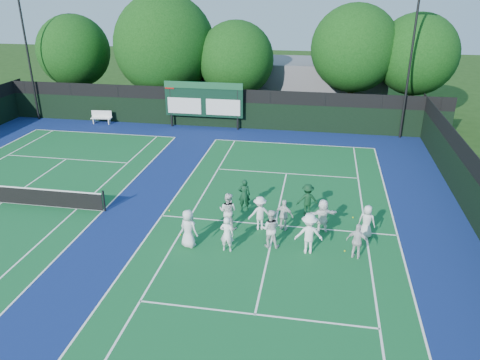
% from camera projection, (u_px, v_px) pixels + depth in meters
% --- Properties ---
extents(ground, '(120.00, 120.00, 0.00)m').
position_uv_depth(ground, '(273.00, 236.00, 20.78)').
color(ground, '#18360E').
rests_on(ground, ground).
extents(court_apron, '(34.00, 32.00, 0.01)m').
position_uv_depth(court_apron, '(152.00, 215.00, 22.65)').
color(court_apron, navy).
rests_on(court_apron, ground).
extents(near_court, '(11.05, 23.85, 0.01)m').
position_uv_depth(near_court, '(275.00, 225.00, 21.69)').
color(near_court, '#115628').
rests_on(near_court, ground).
extents(left_court, '(11.05, 23.85, 0.01)m').
position_uv_depth(left_court, '(3.00, 202.00, 23.92)').
color(left_court, '#115628').
rests_on(left_court, ground).
extents(back_fence, '(34.00, 0.08, 3.00)m').
position_uv_depth(back_fence, '(218.00, 110.00, 35.69)').
color(back_fence, black).
rests_on(back_fence, ground).
extents(scoreboard, '(6.00, 0.21, 3.55)m').
position_uv_depth(scoreboard, '(204.00, 100.00, 35.15)').
color(scoreboard, black).
rests_on(scoreboard, ground).
extents(clubhouse, '(18.00, 6.00, 4.00)m').
position_uv_depth(clubhouse, '(281.00, 83.00, 42.04)').
color(clubhouse, slate).
rests_on(clubhouse, ground).
extents(light_pole_left, '(1.20, 0.30, 10.12)m').
position_uv_depth(light_pole_left, '(25.00, 39.00, 35.87)').
color(light_pole_left, black).
rests_on(light_pole_left, ground).
extents(light_pole_right, '(1.20, 0.30, 10.12)m').
position_uv_depth(light_pole_right, '(412.00, 48.00, 31.32)').
color(light_pole_right, black).
rests_on(light_pole_right, ground).
extents(tennis_net, '(11.30, 0.10, 1.10)m').
position_uv_depth(tennis_net, '(1.00, 194.00, 23.73)').
color(tennis_net, black).
rests_on(tennis_net, ground).
extents(bench, '(1.64, 0.59, 1.02)m').
position_uv_depth(bench, '(102.00, 117.00, 36.93)').
color(bench, white).
rests_on(bench, ground).
extents(tree_a, '(6.05, 6.05, 7.98)m').
position_uv_depth(tree_a, '(76.00, 53.00, 39.67)').
color(tree_a, black).
rests_on(tree_a, ground).
extents(tree_b, '(8.20, 8.20, 9.71)m').
position_uv_depth(tree_b, '(167.00, 48.00, 38.14)').
color(tree_b, black).
rests_on(tree_b, ground).
extents(tree_c, '(6.08, 6.08, 7.68)m').
position_uv_depth(tree_c, '(238.00, 61.00, 37.56)').
color(tree_c, black).
rests_on(tree_c, ground).
extents(tree_d, '(6.63, 6.63, 9.02)m').
position_uv_depth(tree_d, '(356.00, 51.00, 35.68)').
color(tree_d, black).
rests_on(tree_d, ground).
extents(tree_e, '(6.08, 6.08, 8.41)m').
position_uv_depth(tree_e, '(418.00, 56.00, 35.07)').
color(tree_e, black).
rests_on(tree_e, ground).
extents(tennis_ball_0, '(0.07, 0.07, 0.07)m').
position_uv_depth(tennis_ball_0, '(181.00, 235.00, 20.83)').
color(tennis_ball_0, '#CCD318').
rests_on(tennis_ball_0, ground).
extents(tennis_ball_1, '(0.07, 0.07, 0.07)m').
position_uv_depth(tennis_ball_1, '(353.00, 217.00, 22.34)').
color(tennis_ball_1, '#CCD318').
rests_on(tennis_ball_1, ground).
extents(tennis_ball_2, '(0.07, 0.07, 0.07)m').
position_uv_depth(tennis_ball_2, '(358.00, 233.00, 20.96)').
color(tennis_ball_2, '#CCD318').
rests_on(tennis_ball_2, ground).
extents(tennis_ball_3, '(0.07, 0.07, 0.07)m').
position_uv_depth(tennis_ball_3, '(169.00, 211.00, 23.00)').
color(tennis_ball_3, '#CCD318').
rests_on(tennis_ball_3, ground).
extents(tennis_ball_4, '(0.07, 0.07, 0.07)m').
position_uv_depth(tennis_ball_4, '(308.00, 226.00, 21.56)').
color(tennis_ball_4, '#CCD318').
rests_on(tennis_ball_4, ground).
extents(tennis_ball_5, '(0.07, 0.07, 0.07)m').
position_uv_depth(tennis_ball_5, '(345.00, 251.00, 19.58)').
color(tennis_ball_5, '#CCD318').
rests_on(tennis_ball_5, ground).
extents(player_front_0, '(0.98, 0.83, 1.71)m').
position_uv_depth(player_front_0, '(188.00, 229.00, 19.66)').
color(player_front_0, silver).
rests_on(player_front_0, ground).
extents(player_front_1, '(0.60, 0.41, 1.59)m').
position_uv_depth(player_front_1, '(227.00, 234.00, 19.35)').
color(player_front_1, white).
rests_on(player_front_1, ground).
extents(player_front_2, '(0.83, 0.65, 1.71)m').
position_uv_depth(player_front_2, '(270.00, 229.00, 19.66)').
color(player_front_2, silver).
rests_on(player_front_2, ground).
extents(player_front_3, '(1.22, 0.80, 1.78)m').
position_uv_depth(player_front_3, '(309.00, 234.00, 19.19)').
color(player_front_3, white).
rests_on(player_front_3, ground).
extents(player_front_4, '(0.97, 0.61, 1.54)m').
position_uv_depth(player_front_4, '(357.00, 241.00, 18.87)').
color(player_front_4, silver).
rests_on(player_front_4, ground).
extents(player_back_0, '(0.96, 0.82, 1.74)m').
position_uv_depth(player_back_0, '(228.00, 211.00, 21.14)').
color(player_back_0, silver).
rests_on(player_back_0, ground).
extents(player_back_1, '(1.18, 0.92, 1.61)m').
position_uv_depth(player_back_1, '(260.00, 213.00, 21.07)').
color(player_back_1, white).
rests_on(player_back_1, ground).
extents(player_back_2, '(0.94, 0.60, 1.49)m').
position_uv_depth(player_back_2, '(284.00, 215.00, 21.01)').
color(player_back_2, silver).
rests_on(player_back_2, ground).
extents(player_back_3, '(1.54, 0.95, 1.59)m').
position_uv_depth(player_back_3, '(323.00, 216.00, 20.85)').
color(player_back_3, white).
rests_on(player_back_3, ground).
extents(player_back_4, '(0.84, 0.67, 1.50)m').
position_uv_depth(player_back_4, '(367.00, 221.00, 20.49)').
color(player_back_4, silver).
rests_on(player_back_4, ground).
extents(coach_left, '(0.64, 0.48, 1.60)m').
position_uv_depth(coach_left, '(244.00, 195.00, 22.90)').
color(coach_left, '#0E331C').
rests_on(coach_left, ground).
extents(coach_right, '(1.14, 0.82, 1.59)m').
position_uv_depth(coach_right, '(307.00, 200.00, 22.40)').
color(coach_right, '#0D331A').
rests_on(coach_right, ground).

